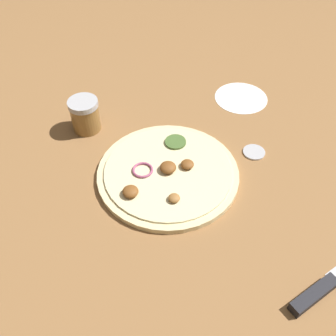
{
  "coord_description": "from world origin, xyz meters",
  "views": [
    {
      "loc": [
        -0.51,
        -0.1,
        0.57
      ],
      "look_at": [
        0.0,
        0.0,
        0.02
      ],
      "focal_mm": 42.0,
      "sensor_mm": 36.0,
      "label": 1
    }
  ],
  "objects_px": {
    "knife": "(330,282)",
    "pizza": "(168,173)",
    "spice_jar": "(85,115)",
    "loose_cap": "(254,152)"
  },
  "relations": [
    {
      "from": "spice_jar",
      "to": "loose_cap",
      "type": "relative_size",
      "value": 1.61
    },
    {
      "from": "knife",
      "to": "pizza",
      "type": "bearing_deg",
      "value": 103.47
    },
    {
      "from": "pizza",
      "to": "loose_cap",
      "type": "relative_size",
      "value": 6.03
    },
    {
      "from": "pizza",
      "to": "spice_jar",
      "type": "height_order",
      "value": "spice_jar"
    },
    {
      "from": "loose_cap",
      "to": "pizza",
      "type": "bearing_deg",
      "value": 121.02
    },
    {
      "from": "knife",
      "to": "spice_jar",
      "type": "distance_m",
      "value": 0.57
    },
    {
      "from": "pizza",
      "to": "spice_jar",
      "type": "xyz_separation_m",
      "value": [
        0.1,
        0.2,
        0.03
      ]
    },
    {
      "from": "pizza",
      "to": "knife",
      "type": "bearing_deg",
      "value": -121.1
    },
    {
      "from": "spice_jar",
      "to": "pizza",
      "type": "bearing_deg",
      "value": -117.35
    },
    {
      "from": "knife",
      "to": "spice_jar",
      "type": "xyz_separation_m",
      "value": [
        0.28,
        0.5,
        0.03
      ]
    }
  ]
}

